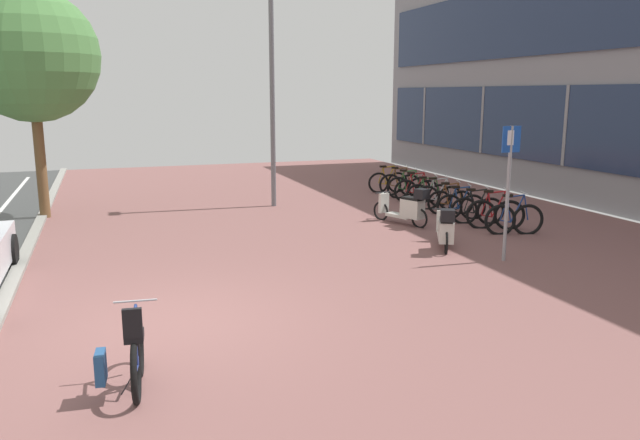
{
  "coord_description": "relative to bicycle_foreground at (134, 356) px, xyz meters",
  "views": [
    {
      "loc": [
        -0.77,
        -8.66,
        3.25
      ],
      "look_at": [
        2.52,
        0.71,
        1.21
      ],
      "focal_mm": 34.75,
      "sensor_mm": 36.0,
      "label": 1
    }
  ],
  "objects": [
    {
      "name": "ground",
      "position": [
        2.03,
        1.91,
        -0.41
      ],
      "size": [
        21.0,
        40.0,
        0.13
      ],
      "color": "#353736"
    },
    {
      "name": "bicycle_foreground",
      "position": [
        0.0,
        0.0,
        0.0
      ],
      "size": [
        0.72,
        1.37,
        1.08
      ],
      "color": "black",
      "rests_on": "ground"
    },
    {
      "name": "bicycle_rack_00",
      "position": [
        8.79,
        5.1,
        -0.03
      ],
      "size": [
        1.37,
        0.53,
        1.03
      ],
      "color": "black",
      "rests_on": "ground"
    },
    {
      "name": "bicycle_rack_01",
      "position": [
        8.74,
        5.77,
        -0.03
      ],
      "size": [
        1.33,
        0.66,
        1.03
      ],
      "color": "black",
      "rests_on": "ground"
    },
    {
      "name": "bicycle_rack_02",
      "position": [
        8.68,
        6.44,
        -0.05
      ],
      "size": [
        1.31,
        0.58,
        0.97
      ],
      "color": "black",
      "rests_on": "ground"
    },
    {
      "name": "bicycle_rack_03",
      "position": [
        8.62,
        7.11,
        -0.05
      ],
      "size": [
        1.22,
        0.57,
        0.95
      ],
      "color": "black",
      "rests_on": "ground"
    },
    {
      "name": "bicycle_rack_04",
      "position": [
        8.71,
        7.78,
        -0.06
      ],
      "size": [
        1.24,
        0.53,
        0.95
      ],
      "color": "black",
      "rests_on": "ground"
    },
    {
      "name": "bicycle_rack_05",
      "position": [
        8.73,
        8.44,
        -0.04
      ],
      "size": [
        1.28,
        0.67,
        1.0
      ],
      "color": "black",
      "rests_on": "ground"
    },
    {
      "name": "bicycle_rack_06",
      "position": [
        8.77,
        9.11,
        -0.06
      ],
      "size": [
        1.25,
        0.56,
        0.93
      ],
      "color": "black",
      "rests_on": "ground"
    },
    {
      "name": "bicycle_rack_07",
      "position": [
        8.74,
        9.78,
        -0.04
      ],
      "size": [
        1.31,
        0.59,
        0.99
      ],
      "color": "black",
      "rests_on": "ground"
    },
    {
      "name": "bicycle_rack_08",
      "position": [
        8.82,
        10.45,
        -0.04
      ],
      "size": [
        1.27,
        0.66,
        0.98
      ],
      "color": "black",
      "rests_on": "ground"
    },
    {
      "name": "bicycle_rack_09",
      "position": [
        8.85,
        11.12,
        -0.04
      ],
      "size": [
        1.28,
        0.6,
        0.99
      ],
      "color": "black",
      "rests_on": "ground"
    },
    {
      "name": "bicycle_rack_10",
      "position": [
        8.74,
        11.79,
        -0.05
      ],
      "size": [
        1.35,
        0.48,
        0.97
      ],
      "color": "black",
      "rests_on": "ground"
    },
    {
      "name": "scooter_near",
      "position": [
        6.92,
        6.86,
        0.05
      ],
      "size": [
        0.91,
        1.68,
        0.99
      ],
      "color": "black",
      "rests_on": "ground"
    },
    {
      "name": "scooter_mid",
      "position": [
        6.56,
        4.41,
        0.04
      ],
      "size": [
        0.99,
        1.55,
        0.96
      ],
      "color": "black",
      "rests_on": "ground"
    },
    {
      "name": "parking_sign",
      "position": [
        7.17,
        3.2,
        1.23
      ],
      "size": [
        0.4,
        0.07,
        2.64
      ],
      "color": "gray",
      "rests_on": "ground"
    },
    {
      "name": "lamp_post",
      "position": [
        4.47,
        10.56,
        3.27
      ],
      "size": [
        0.2,
        0.52,
        6.67
      ],
      "color": "slate",
      "rests_on": "ground"
    },
    {
      "name": "street_tree",
      "position": [
        -1.72,
        10.94,
        3.78
      ],
      "size": [
        3.38,
        3.38,
        5.88
      ],
      "color": "brown",
      "rests_on": "ground"
    }
  ]
}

